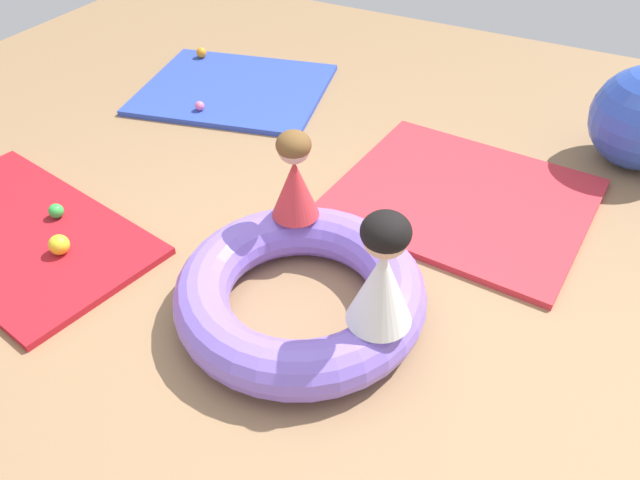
{
  "coord_description": "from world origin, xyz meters",
  "views": [
    {
      "loc": [
        1.14,
        -1.79,
        2.18
      ],
      "look_at": [
        0.09,
        0.22,
        0.31
      ],
      "focal_mm": 34.57,
      "sensor_mm": 36.0,
      "label": 1
    }
  ],
  "objects_px": {
    "child_in_red": "(295,176)",
    "play_ball_orange": "(201,53)",
    "play_ball_yellow": "(59,245)",
    "child_in_white": "(382,272)",
    "play_ball_pink": "(200,106)",
    "play_ball_green": "(56,211)",
    "inflatable_cushion": "(300,292)"
  },
  "relations": [
    {
      "from": "child_in_red",
      "to": "play_ball_orange",
      "type": "bearing_deg",
      "value": -50.28
    },
    {
      "from": "play_ball_yellow",
      "to": "play_ball_orange",
      "type": "height_order",
      "value": "play_ball_yellow"
    },
    {
      "from": "child_in_white",
      "to": "play_ball_pink",
      "type": "xyz_separation_m",
      "value": [
        -2.06,
        1.49,
        -0.45
      ]
    },
    {
      "from": "play_ball_orange",
      "to": "child_in_white",
      "type": "bearing_deg",
      "value": -40.99
    },
    {
      "from": "child_in_white",
      "to": "play_ball_green",
      "type": "xyz_separation_m",
      "value": [
        -2.01,
        0.07,
        -0.44
      ]
    },
    {
      "from": "inflatable_cushion",
      "to": "play_ball_orange",
      "type": "distance_m",
      "value": 3.07
    },
    {
      "from": "inflatable_cushion",
      "to": "child_in_white",
      "type": "distance_m",
      "value": 0.6
    },
    {
      "from": "inflatable_cushion",
      "to": "play_ball_green",
      "type": "bearing_deg",
      "value": -178.9
    },
    {
      "from": "play_ball_green",
      "to": "child_in_white",
      "type": "bearing_deg",
      "value": -1.9
    },
    {
      "from": "child_in_red",
      "to": "play_ball_green",
      "type": "distance_m",
      "value": 1.46
    },
    {
      "from": "play_ball_pink",
      "to": "child_in_red",
      "type": "bearing_deg",
      "value": -36.23
    },
    {
      "from": "inflatable_cushion",
      "to": "play_ball_orange",
      "type": "relative_size",
      "value": 13.87
    },
    {
      "from": "child_in_white",
      "to": "child_in_red",
      "type": "relative_size",
      "value": 1.15
    },
    {
      "from": "child_in_red",
      "to": "play_ball_orange",
      "type": "height_order",
      "value": "child_in_red"
    },
    {
      "from": "inflatable_cushion",
      "to": "play_ball_orange",
      "type": "xyz_separation_m",
      "value": [
        -2.17,
        2.17,
        -0.05
      ]
    },
    {
      "from": "inflatable_cushion",
      "to": "child_in_red",
      "type": "relative_size",
      "value": 2.5
    },
    {
      "from": "child_in_white",
      "to": "play_ball_yellow",
      "type": "xyz_separation_m",
      "value": [
        -1.75,
        -0.15,
        -0.43
      ]
    },
    {
      "from": "inflatable_cushion",
      "to": "play_ball_yellow",
      "type": "bearing_deg",
      "value": -169.29
    },
    {
      "from": "child_in_red",
      "to": "play_ball_pink",
      "type": "bearing_deg",
      "value": -43.75
    },
    {
      "from": "play_ball_pink",
      "to": "play_ball_green",
      "type": "xyz_separation_m",
      "value": [
        0.05,
        -1.42,
        0.01
      ]
    },
    {
      "from": "child_in_red",
      "to": "play_ball_green",
      "type": "relative_size",
      "value": 5.66
    },
    {
      "from": "play_ball_pink",
      "to": "play_ball_yellow",
      "type": "height_order",
      "value": "play_ball_yellow"
    },
    {
      "from": "play_ball_pink",
      "to": "play_ball_orange",
      "type": "xyz_separation_m",
      "value": [
        -0.55,
        0.78,
        0.01
      ]
    },
    {
      "from": "play_ball_yellow",
      "to": "play_ball_pink",
      "type": "bearing_deg",
      "value": 100.47
    },
    {
      "from": "inflatable_cushion",
      "to": "play_ball_pink",
      "type": "height_order",
      "value": "inflatable_cushion"
    },
    {
      "from": "play_ball_yellow",
      "to": "play_ball_orange",
      "type": "xyz_separation_m",
      "value": [
        -0.86,
        2.42,
        -0.01
      ]
    },
    {
      "from": "inflatable_cushion",
      "to": "play_ball_green",
      "type": "height_order",
      "value": "inflatable_cushion"
    },
    {
      "from": "child_in_red",
      "to": "play_ball_orange",
      "type": "xyz_separation_m",
      "value": [
        -1.94,
        1.79,
        -0.41
      ]
    },
    {
      "from": "inflatable_cushion",
      "to": "play_ball_pink",
      "type": "relative_size",
      "value": 17.27
    },
    {
      "from": "child_in_white",
      "to": "play_ball_orange",
      "type": "bearing_deg",
      "value": 20.09
    },
    {
      "from": "play_ball_pink",
      "to": "play_ball_green",
      "type": "relative_size",
      "value": 0.82
    },
    {
      "from": "play_ball_green",
      "to": "play_ball_yellow",
      "type": "bearing_deg",
      "value": -40.81
    }
  ]
}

